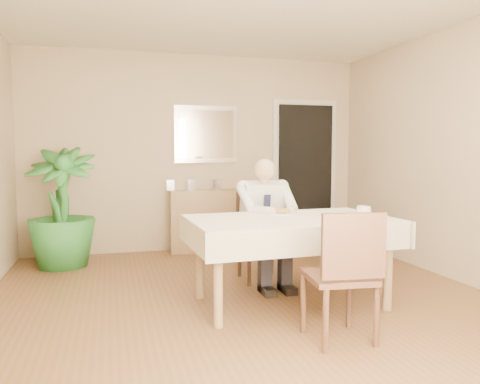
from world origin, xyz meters
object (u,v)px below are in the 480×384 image
object	(u,v)px
chair_near	(345,270)
seated_man	(268,216)
sideboard	(209,220)
coffee_mug	(364,212)
dining_table	(290,227)
potted_palm	(61,207)
chair_far	(259,230)

from	to	relation	value
chair_near	seated_man	bearing A→B (deg)	98.02
sideboard	coffee_mug	bearing A→B (deg)	-68.26
dining_table	coffee_mug	size ratio (longest dim) A/B	13.79
coffee_mug	potted_palm	world-z (taller)	potted_palm
dining_table	chair_far	world-z (taller)	chair_far
potted_palm	chair_far	bearing A→B (deg)	-27.48
sideboard	seated_man	bearing A→B (deg)	-78.95
chair_far	potted_palm	world-z (taller)	potted_palm
seated_man	potted_palm	world-z (taller)	potted_palm
chair_far	chair_near	xyz separation A→B (m)	(0.04, -1.77, 0.02)
chair_far	coffee_mug	size ratio (longest dim) A/B	7.00
coffee_mug	potted_palm	xyz separation A→B (m)	(-2.62, 2.11, -0.12)
dining_table	chair_far	xyz separation A→B (m)	(-0.00, 0.88, -0.17)
seated_man	potted_palm	bearing A→B (deg)	146.49
chair_near	seated_man	xyz separation A→B (m)	(-0.04, 1.49, 0.17)
dining_table	chair_far	distance (m)	0.90
seated_man	coffee_mug	world-z (taller)	seated_man
dining_table	potted_palm	size ratio (longest dim) A/B	1.28
chair_near	coffee_mug	bearing A→B (deg)	58.82
seated_man	chair_far	bearing A→B (deg)	90.00
dining_table	sideboard	distance (m)	2.37
chair_near	potted_palm	bearing A→B (deg)	132.58
seated_man	sideboard	bearing A→B (deg)	97.30
seated_man	potted_palm	xyz separation A→B (m)	(-2.02, 1.34, -0.00)
dining_table	chair_near	distance (m)	0.91
chair_far	coffee_mug	xyz separation A→B (m)	(0.59, -1.06, 0.30)
coffee_mug	chair_near	bearing A→B (deg)	-127.63
coffee_mug	sideboard	xyz separation A→B (m)	(-0.82, 2.52, -0.40)
chair_near	seated_man	size ratio (longest dim) A/B	0.74
coffee_mug	sideboard	size ratio (longest dim) A/B	0.13
chair_far	potted_palm	xyz separation A→B (m)	(-2.02, 1.05, 0.19)
chair_far	sideboard	bearing A→B (deg)	105.96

